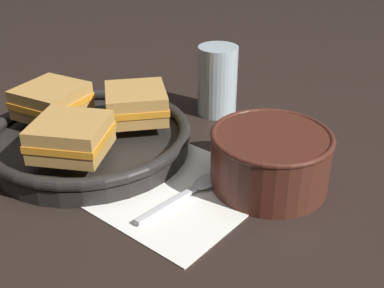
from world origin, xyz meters
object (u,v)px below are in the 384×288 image
(skillet, at_px, (90,138))
(sandwich_near_left, at_px, (136,103))
(spoon, at_px, (197,187))
(sandwich_near_right, at_px, (52,100))
(sandwich_far_left, at_px, (71,137))
(soup_bowl, at_px, (270,156))
(drinking_glass, at_px, (217,81))

(skillet, height_order, sandwich_near_left, sandwich_near_left)
(spoon, bearing_deg, sandwich_near_right, 98.96)
(skillet, height_order, sandwich_far_left, sandwich_far_left)
(soup_bowl, xyz_separation_m, drinking_glass, (0.11, 0.22, 0.02))
(sandwich_far_left, bearing_deg, drinking_glass, 5.38)
(sandwich_near_left, xyz_separation_m, drinking_glass, (0.17, -0.00, -0.00))
(sandwich_far_left, bearing_deg, sandwich_near_left, 14.31)
(sandwich_near_left, xyz_separation_m, sandwich_far_left, (-0.13, -0.03, 0.00))
(spoon, bearing_deg, sandwich_near_left, 76.24)
(sandwich_far_left, bearing_deg, sandwich_near_right, 74.31)
(soup_bowl, relative_size, sandwich_far_left, 1.21)
(soup_bowl, bearing_deg, sandwich_near_left, 105.38)
(spoon, xyz_separation_m, sandwich_far_left, (-0.10, 0.14, 0.06))
(sandwich_near_right, xyz_separation_m, sandwich_far_left, (-0.04, -0.13, 0.00))
(spoon, distance_m, skillet, 0.20)
(sandwich_near_right, bearing_deg, sandwich_far_left, -105.69)
(soup_bowl, distance_m, sandwich_near_left, 0.23)
(spoon, xyz_separation_m, sandwich_near_left, (0.03, 0.17, 0.06))
(sandwich_near_left, xyz_separation_m, sandwich_near_right, (-0.09, 0.10, 0.00))
(soup_bowl, distance_m, sandwich_near_right, 0.35)
(spoon, bearing_deg, sandwich_far_left, 121.69)
(sandwich_near_left, bearing_deg, spoon, -98.40)
(skillet, bearing_deg, sandwich_near_left, -15.69)
(soup_bowl, distance_m, skillet, 0.28)
(spoon, xyz_separation_m, sandwich_near_right, (-0.07, 0.27, 0.06))
(skillet, bearing_deg, drinking_glass, -6.08)
(drinking_glass, bearing_deg, skillet, 173.92)
(soup_bowl, height_order, sandwich_near_right, sandwich_near_right)
(spoon, xyz_separation_m, skillet, (-0.05, 0.19, 0.01))
(skillet, height_order, sandwich_near_right, sandwich_near_right)
(sandwich_near_left, height_order, sandwich_far_left, same)
(soup_bowl, relative_size, drinking_glass, 1.33)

